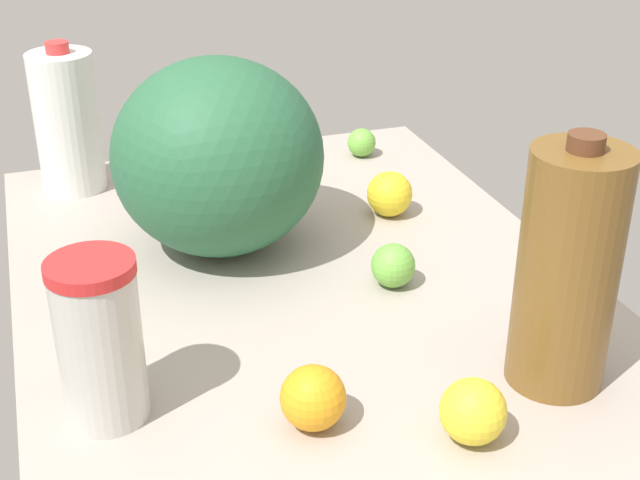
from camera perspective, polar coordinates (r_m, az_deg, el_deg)
name	(u,v)px	position (r cm, az deg, el deg)	size (l,w,h in cm)	color
countertop	(320,318)	(116.53, 0.00, -5.04)	(120.00, 76.00, 3.00)	#A4988F
watermelon	(218,157)	(126.21, -6.54, 5.31)	(29.85, 29.85, 27.98)	#28603D
chocolate_milk_jug	(568,270)	(99.43, 15.57, -1.88)	(10.98, 10.98, 29.55)	brown
milk_jug	(67,122)	(151.72, -15.88, 7.28)	(10.45, 10.45, 24.78)	white
tumbler_cup	(100,341)	(95.24, -13.92, -6.27)	(9.17, 9.17, 18.72)	beige
lemon_by_jug	(473,411)	(93.91, 9.76, -10.76)	(7.00, 7.00, 7.00)	yellow
lemon_loose	(390,194)	(139.55, 4.47, 2.96)	(7.14, 7.14, 7.14)	yellow
lime_near_front	(362,143)	(162.69, 2.68, 6.25)	(5.16, 5.16, 5.16)	#6CB33F
orange_beside_bowl	(313,398)	(94.36, -0.45, -10.06)	(7.04, 7.04, 7.04)	orange
lime_far_back	(393,266)	(119.90, 4.70, -1.64)	(6.02, 6.02, 6.02)	#6AB141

